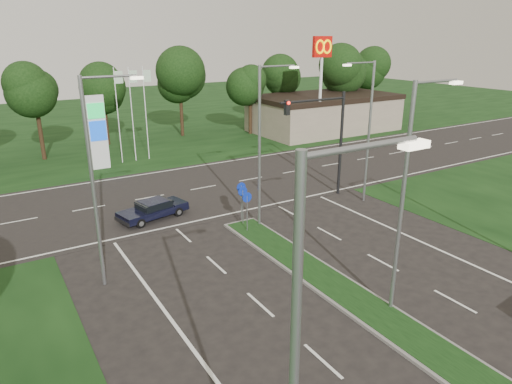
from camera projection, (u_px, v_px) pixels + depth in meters
verge_far at (91, 123)px, 57.47m from camera, size 160.00×50.00×0.02m
cross_road at (191, 190)px, 32.46m from camera, size 160.00×12.00×0.02m
median_kerb at (417, 341)px, 16.30m from camera, size 2.00×26.00×0.12m
commercial_building at (324, 113)px, 52.35m from camera, size 16.00×9.00×4.00m
streetlight_median_near at (407, 189)px, 16.78m from camera, size 2.53×0.22×9.00m
streetlight_median_far at (263, 139)px, 24.85m from camera, size 2.53×0.22×9.00m
streetlight_left_far at (97, 173)px, 18.64m from camera, size 2.53×0.22×9.00m
streetlight_right_far at (367, 125)px, 28.69m from camera, size 2.53×0.22×9.00m
traffic_signal at (327, 129)px, 29.65m from camera, size 5.10×0.42×7.00m
median_signs at (244, 198)px, 25.77m from camera, size 1.16×1.76×2.38m
gas_pylon at (100, 130)px, 36.85m from camera, size 5.80×1.26×8.00m
mcdonalds_sign at (322, 62)px, 45.18m from camera, size 2.20×0.47×10.40m
treeline_far at (120, 76)px, 43.15m from camera, size 6.00×6.00×9.90m
navy_sedan at (153, 209)px, 27.24m from camera, size 4.32×2.50×1.11m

